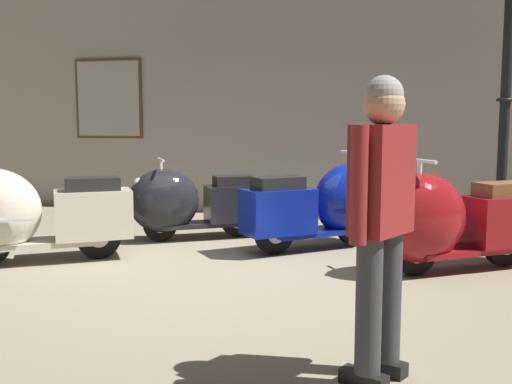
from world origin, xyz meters
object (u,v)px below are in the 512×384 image
scooter_1 (186,203)px  lamppost (505,105)px  visitor_0 (381,208)px  scooter_2 (329,204)px  scooter_3 (446,221)px  scooter_0 (24,214)px

scooter_1 → lamppost: bearing=158.3°
visitor_0 → lamppost: bearing=-80.1°
scooter_2 → visitor_0: size_ratio=1.01×
scooter_3 → lamppost: size_ratio=0.56×
visitor_0 → scooter_0: bearing=-1.9°
scooter_2 → lamppost: lamppost is taller
lamppost → visitor_0: (-1.15, -3.90, -0.61)m
scooter_0 → visitor_0: size_ratio=1.08×
scooter_2 → scooter_3: 1.40m
visitor_0 → scooter_2: bearing=-52.2°
scooter_2 → scooter_3: bearing=-74.3°
scooter_1 → visitor_0: size_ratio=0.97×
scooter_0 → scooter_3: size_ratio=1.03×
scooter_2 → scooter_1: bearing=138.7°
scooter_1 → scooter_0: bearing=22.0°
scooter_2 → scooter_3: scooter_2 is taller
scooter_1 → scooter_3: (2.83, -0.81, 0.04)m
scooter_3 → scooter_2: bearing=-68.1°
scooter_0 → scooter_2: 3.12m
lamppost → scooter_2: bearing=-161.2°
scooter_1 → scooter_2: bearing=147.7°
scooter_1 → visitor_0: (2.34, -3.31, 0.50)m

